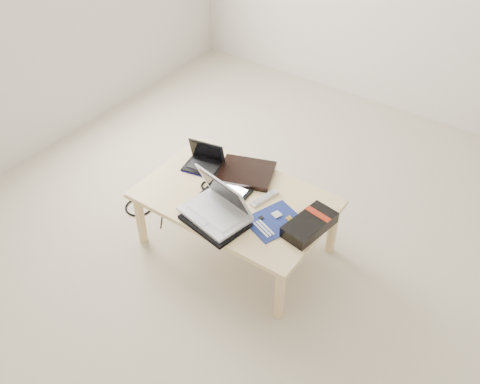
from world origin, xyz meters
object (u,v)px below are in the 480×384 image
Objects in this scene: netbook at (204,162)px; white_laptop at (218,206)px; gpu_box at (310,225)px; coffee_table at (235,203)px.

white_laptop is (0.34, -0.31, 0.04)m from netbook.
gpu_box is at bearing -7.88° from netbook.
netbook is 0.81m from gpu_box.
gpu_box is (0.47, 0.20, -0.04)m from white_laptop.
white_laptop is at bearing -42.64° from netbook.
coffee_table is 0.22m from white_laptop.
coffee_table is at bearing -21.17° from netbook.
white_laptop reaches higher than coffee_table.
white_laptop is at bearing -157.02° from gpu_box.
netbook is at bearing 172.12° from gpu_box.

